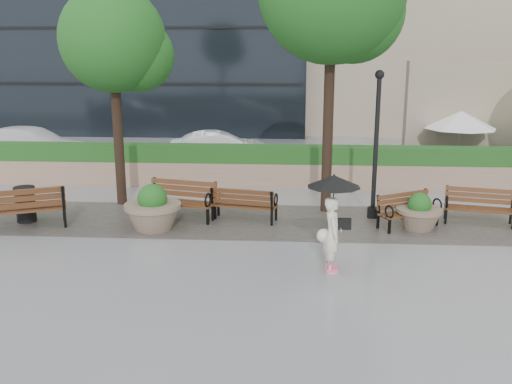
# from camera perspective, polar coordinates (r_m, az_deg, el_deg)

# --- Properties ---
(ground) EXTENTS (100.00, 100.00, 0.00)m
(ground) POSITION_cam_1_polar(r_m,az_deg,el_deg) (12.25, 1.82, -7.14)
(ground) COLOR gray
(ground) RESTS_ON ground
(cobble_strip) EXTENTS (28.00, 3.20, 0.01)m
(cobble_strip) POSITION_cam_1_polar(r_m,az_deg,el_deg) (15.08, 2.19, -2.96)
(cobble_strip) COLOR #383330
(cobble_strip) RESTS_ON ground
(hedge_wall) EXTENTS (24.00, 0.80, 1.35)m
(hedge_wall) POSITION_cam_1_polar(r_m,az_deg,el_deg) (18.79, 2.53, 2.58)
(hedge_wall) COLOR #A18168
(hedge_wall) RESTS_ON ground
(asphalt_street) EXTENTS (40.00, 7.00, 0.00)m
(asphalt_street) POSITION_cam_1_polar(r_m,az_deg,el_deg) (22.84, 2.72, 2.98)
(asphalt_street) COLOR black
(asphalt_street) RESTS_ON ground
(bench_0) EXTENTS (2.17, 1.56, 1.09)m
(bench_0) POSITION_cam_1_polar(r_m,az_deg,el_deg) (15.55, -22.18, -2.27)
(bench_0) COLOR brown
(bench_0) RESTS_ON ground
(bench_1) EXTENTS (2.00, 1.17, 1.01)m
(bench_1) POSITION_cam_1_polar(r_m,az_deg,el_deg) (15.35, -7.58, -1.61)
(bench_1) COLOR brown
(bench_1) RESTS_ON ground
(bench_2) EXTENTS (1.79, 1.01, 0.91)m
(bench_2) POSITION_cam_1_polar(r_m,az_deg,el_deg) (15.07, -1.18, -1.92)
(bench_2) COLOR brown
(bench_2) RESTS_ON ground
(bench_3) EXTENTS (1.71, 1.35, 0.87)m
(bench_3) POSITION_cam_1_polar(r_m,az_deg,el_deg) (15.05, 14.94, -2.48)
(bench_3) COLOR brown
(bench_3) RESTS_ON ground
(bench_4) EXTENTS (1.80, 1.03, 0.91)m
(bench_4) POSITION_cam_1_polar(r_m,az_deg,el_deg) (15.89, 21.36, -2.06)
(bench_4) COLOR brown
(bench_4) RESTS_ON ground
(planter_left) EXTENTS (1.42, 1.42, 1.19)m
(planter_left) POSITION_cam_1_polar(r_m,az_deg,el_deg) (14.51, -10.27, -1.99)
(planter_left) COLOR #7F6B56
(planter_left) RESTS_ON ground
(planter_right) EXTENTS (1.14, 1.14, 0.95)m
(planter_right) POSITION_cam_1_polar(r_m,az_deg,el_deg) (14.92, 15.97, -2.24)
(planter_right) COLOR #7F6B56
(planter_right) RESTS_ON ground
(trash_bin) EXTENTS (0.54, 0.54, 0.90)m
(trash_bin) POSITION_cam_1_polar(r_m,az_deg,el_deg) (16.11, -22.05, -1.25)
(trash_bin) COLOR black
(trash_bin) RESTS_ON ground
(lamppost) EXTENTS (0.28, 0.28, 3.92)m
(lamppost) POSITION_cam_1_polar(r_m,az_deg,el_deg) (15.31, 11.86, 3.62)
(lamppost) COLOR black
(lamppost) RESTS_ON ground
(tree_0) EXTENTS (3.09, 2.93, 6.15)m
(tree_0) POSITION_cam_1_polar(r_m,az_deg,el_deg) (16.69, -13.55, 14.17)
(tree_0) COLOR black
(tree_0) RESTS_ON ground
(patio_umb_white) EXTENTS (2.50, 2.50, 2.30)m
(patio_umb_white) POSITION_cam_1_polar(r_m,az_deg,el_deg) (21.33, 19.79, 6.76)
(patio_umb_white) COLOR black
(patio_umb_white) RESTS_ON ground
(car_left) EXTENTS (5.09, 2.53, 1.42)m
(car_left) POSITION_cam_1_polar(r_m,az_deg,el_deg) (24.30, -21.49, 4.38)
(car_left) COLOR white
(car_left) RESTS_ON ground
(car_right) EXTENTS (4.12, 2.18, 1.29)m
(car_right) POSITION_cam_1_polar(r_m,az_deg,el_deg) (22.37, -3.60, 4.40)
(car_right) COLOR white
(car_right) RESTS_ON ground
(pedestrian) EXTENTS (1.09, 1.09, 2.00)m
(pedestrian) POSITION_cam_1_polar(r_m,az_deg,el_deg) (11.61, 7.69, -2.15)
(pedestrian) COLOR #F1E9CA
(pedestrian) RESTS_ON ground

